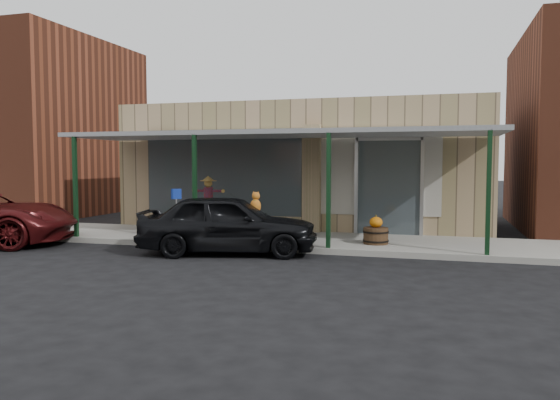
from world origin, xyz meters
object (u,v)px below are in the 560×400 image
(barrel_pumpkin, at_px, (376,234))
(parked_sedan, at_px, (228,224))
(barrel_scarecrow, at_px, (209,214))
(handicap_sign, at_px, (176,206))

(barrel_pumpkin, bearing_deg, parked_sedan, -154.47)
(barrel_scarecrow, relative_size, handicap_sign, 1.25)
(barrel_pumpkin, bearing_deg, handicap_sign, -175.36)
(barrel_pumpkin, relative_size, handicap_sign, 0.55)
(barrel_scarecrow, bearing_deg, barrel_pumpkin, -10.01)
(barrel_scarecrow, height_order, barrel_pumpkin, barrel_scarecrow)
(barrel_pumpkin, distance_m, handicap_sign, 5.53)
(parked_sedan, bearing_deg, barrel_pumpkin, -78.11)
(barrel_scarecrow, distance_m, parked_sedan, 2.70)
(parked_sedan, bearing_deg, handicap_sign, 45.65)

